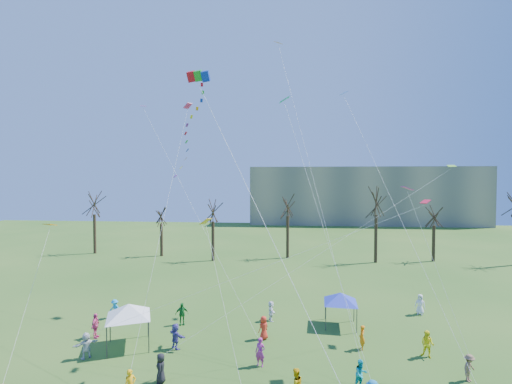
# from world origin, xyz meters

# --- Properties ---
(distant_building) EXTENTS (60.00, 14.00, 15.00)m
(distant_building) POSITION_xyz_m (22.00, 82.00, 7.50)
(distant_building) COLOR gray
(distant_building) RESTS_ON ground
(bare_tree_row) EXTENTS (67.25, 8.54, 10.56)m
(bare_tree_row) POSITION_xyz_m (4.59, 36.36, 6.93)
(bare_tree_row) COLOR black
(bare_tree_row) RESTS_ON ground
(big_box_kite) EXTENTS (5.26, 5.40, 20.48)m
(big_box_kite) POSITION_xyz_m (-4.21, 6.04, 14.71)
(big_box_kite) COLOR red
(big_box_kite) RESTS_ON ground
(canopy_tent_white) EXTENTS (3.74, 3.74, 3.04)m
(canopy_tent_white) POSITION_xyz_m (-9.45, 7.95, 2.58)
(canopy_tent_white) COLOR #3F3F44
(canopy_tent_white) RESTS_ON ground
(canopy_tent_blue) EXTENTS (3.57, 3.57, 2.68)m
(canopy_tent_blue) POSITION_xyz_m (5.86, 12.91, 2.27)
(canopy_tent_blue) COLOR #3F3F44
(canopy_tent_blue) RESTS_ON ground
(festival_crowd) EXTENTS (27.15, 16.48, 1.82)m
(festival_crowd) POSITION_xyz_m (0.34, 6.50, 0.85)
(festival_crowd) COLOR red
(festival_crowd) RESTS_ON ground
(small_kites_aloft) EXTENTS (28.64, 17.49, 33.21)m
(small_kites_aloft) POSITION_xyz_m (0.21, 11.51, 13.95)
(small_kites_aloft) COLOR orange
(small_kites_aloft) RESTS_ON ground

